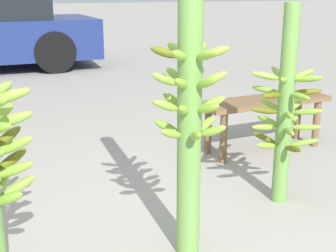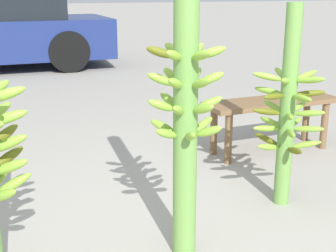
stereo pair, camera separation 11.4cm
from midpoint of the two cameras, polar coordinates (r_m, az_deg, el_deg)
name	(u,v)px [view 1 (the left image)]	position (r m, az deg, el deg)	size (l,w,h in m)	color
banana_stalk_center	(190,103)	(2.27, 1.21, 2.81)	(0.39, 0.39, 1.61)	#6B9E47
banana_stalk_right	(285,108)	(3.00, 13.05, 2.16)	(0.46, 0.46, 1.27)	#6B9E47
market_bench	(264,108)	(4.04, 10.89, 2.14)	(1.18, 0.40, 0.45)	brown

